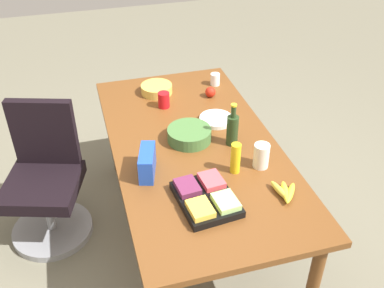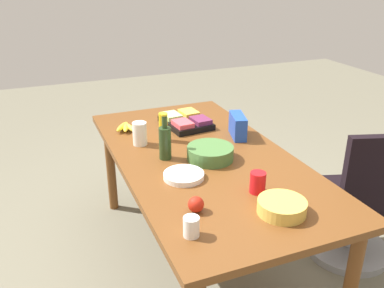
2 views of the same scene
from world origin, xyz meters
The scene contains 15 objects.
ground_plane centered at (0.00, 0.00, 0.00)m, with size 10.00×10.00×0.00m, color #6F6B58.
conference_table centered at (0.00, 0.00, 0.70)m, with size 1.95×1.00×0.78m.
office_chair centered at (0.34, 0.95, 0.37)m, with size 0.60×0.60×0.96m.
mustard_bottle centered at (-0.32, -0.15, 0.87)m, with size 0.06×0.06×0.19m, color yellow.
apple_red centered at (0.54, -0.28, 0.82)m, with size 0.08×0.08×0.08m, color red.
fruit_platter centered at (-0.52, 0.09, 0.81)m, with size 0.39×0.32×0.07m.
paper_plate_stack centered at (0.22, -0.21, 0.80)m, with size 0.22×0.22×0.03m, color white.
mayo_jar centered at (-0.31, -0.31, 0.86)m, with size 0.09×0.09×0.15m, color white.
salad_bowl centered at (0.06, 0.02, 0.82)m, with size 0.27×0.27×0.08m, color #446F37.
banana_bunch centered at (-0.58, -0.33, 0.81)m, with size 0.20×0.14×0.04m.
chip_bowl centered at (0.70, 0.09, 0.81)m, with size 0.23×0.23×0.06m, color gold.
wine_bottle centered at (-0.05, -0.22, 0.89)m, with size 0.09×0.09×0.28m.
chip_bag_blue centered at (-0.20, 0.33, 0.86)m, with size 0.22×0.08×0.15m, color blue.
paper_cup centered at (0.71, -0.37, 0.83)m, with size 0.07×0.07×0.09m, color white.
red_solo_cup centered at (0.50, 0.08, 0.84)m, with size 0.08×0.08×0.11m, color red.
Camera 1 is at (-2.19, 0.64, 2.40)m, focal length 42.40 mm.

